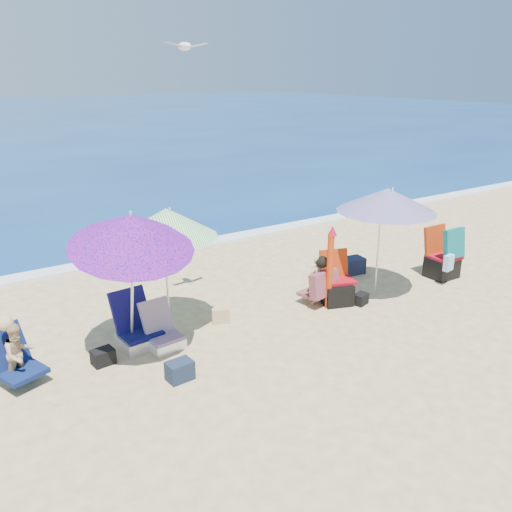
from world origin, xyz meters
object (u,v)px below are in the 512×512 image
umbrella_striped (167,223)px  seagull (185,46)px  chair_navy (138,331)px  person_left (17,353)px  umbrella_turquoise (387,200)px  furled_umbrella (330,264)px  chair_rainbow (163,335)px  person_center (319,281)px  umbrella_blue (132,231)px  camp_chair_left (336,288)px  camp_chair_right (443,259)px

umbrella_striped → seagull: seagull is taller
chair_navy → person_left: 1.73m
umbrella_turquoise → person_left: bearing=175.4°
chair_navy → umbrella_turquoise: bearing=-8.0°
chair_navy → seagull: 4.26m
umbrella_turquoise → furled_umbrella: size_ratio=1.50×
chair_rainbow → umbrella_turquoise: bearing=-4.9°
chair_navy → seagull: seagull is taller
umbrella_turquoise → chair_navy: size_ratio=2.77×
umbrella_turquoise → person_center: 1.87m
person_center → umbrella_blue: bearing=-179.2°
furled_umbrella → person_left: furled_umbrella is taller
chair_navy → person_center: 3.27m
chair_navy → seagull: bearing=19.4°
umbrella_striped → person_left: bearing=-173.5°
camp_chair_left → umbrella_blue: bearing=179.0°
umbrella_blue → umbrella_turquoise: bearing=-2.6°
camp_chair_right → umbrella_turquoise: bearing=175.9°
umbrella_turquoise → person_center: umbrella_turquoise is taller
chair_navy → chair_rainbow: size_ratio=1.19×
umbrella_striped → furled_umbrella: bearing=-15.0°
umbrella_striped → camp_chair_right: 5.77m
umbrella_blue → seagull: seagull is taller
camp_chair_right → seagull: bearing=166.7°
umbrella_striped → camp_chair_right: bearing=-9.1°
person_left → seagull: bearing=10.8°
umbrella_turquoise → chair_navy: (-4.51, 0.63, -1.57)m
chair_navy → camp_chair_left: bearing=-7.7°
umbrella_blue → seagull: bearing=32.6°
chair_navy → person_left: (-1.71, -0.13, 0.23)m
person_left → umbrella_striped: bearing=6.5°
seagull → umbrella_turquoise: bearing=-17.7°
camp_chair_left → seagull: (-2.36, 0.91, 4.01)m
furled_umbrella → person_center: (-0.05, 0.20, -0.38)m
umbrella_blue → person_left: (-1.59, 0.29, -1.48)m
camp_chair_left → person_center: (-0.32, 0.11, 0.17)m
umbrella_turquoise → furled_umbrella: 1.56m
camp_chair_left → umbrella_striped: bearing=168.1°
person_center → camp_chair_left: bearing=-18.6°
camp_chair_right → person_left: (-7.87, 0.62, 0.05)m
umbrella_blue → seagull: size_ratio=3.41×
umbrella_blue → furled_umbrella: (3.41, -0.16, -1.10)m
camp_chair_right → seagull: seagull is taller
umbrella_turquoise → chair_navy: 4.82m
chair_navy → furled_umbrella: bearing=-10.0°
umbrella_striped → chair_navy: (-0.63, -0.13, -1.58)m
person_center → seagull: bearing=158.6°
umbrella_blue → person_center: umbrella_blue is taller
umbrella_turquoise → person_left: (-6.22, 0.50, -1.35)m
umbrella_striped → chair_rainbow: umbrella_striped is taller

